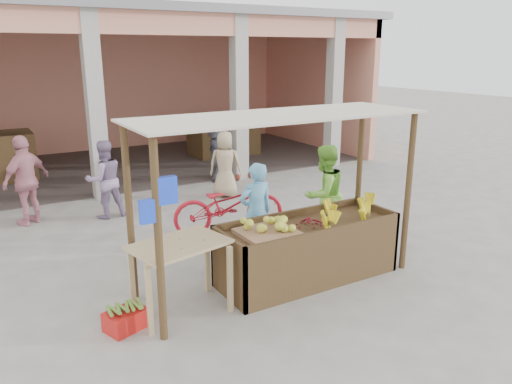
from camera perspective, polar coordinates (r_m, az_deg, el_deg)
ground at (r=7.12m, az=2.52°, el=-10.64°), size 60.00×60.00×0.00m
market_building at (r=14.69m, az=-17.06°, el=13.36°), size 14.40×6.40×4.20m
fruit_stall at (r=7.22m, az=5.91°, el=-6.85°), size 2.60×0.95×0.80m
stall_awning at (r=6.53m, az=2.34°, el=5.25°), size 4.09×1.35×2.39m
banana_heap at (r=7.39m, az=10.24°, el=-2.28°), size 1.20×0.65×0.22m
melon_tray at (r=6.67m, az=1.29°, el=-4.18°), size 0.74×0.64×0.20m
berry_heap at (r=7.03m, az=6.08°, el=-3.40°), size 0.44×0.36×0.14m
side_table at (r=6.23m, az=-8.72°, el=-7.00°), size 1.27×0.98×0.92m
papaya_pile at (r=6.14m, az=-8.81°, el=-4.93°), size 0.68×0.39×0.20m
red_crate at (r=6.27m, az=-14.66°, el=-13.95°), size 0.54×0.46×0.24m
plantain_bundle at (r=6.19m, az=-14.77°, el=-12.71°), size 0.34×0.24×0.07m
produce_sacks at (r=12.71m, az=-2.05°, el=2.93°), size 1.08×0.81×0.66m
vendor_blue at (r=7.65m, az=-0.01°, el=-1.98°), size 0.63×0.47×1.67m
vendor_green at (r=8.43m, az=7.78°, el=-0.02°), size 0.92×0.61×1.78m
motorcycle at (r=8.88m, az=-3.12°, el=-1.38°), size 1.21×2.20×1.09m
shopper_b at (r=10.20m, az=-24.80°, el=1.53°), size 1.20×1.07×1.81m
shopper_c at (r=11.06m, az=-3.54°, el=3.56°), size 0.94×0.89×1.65m
shopper_d at (r=12.50m, az=-4.46°, el=4.81°), size 1.14×1.57×1.57m
shopper_f at (r=10.10m, az=-16.95°, el=1.78°), size 0.86×0.55×1.67m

